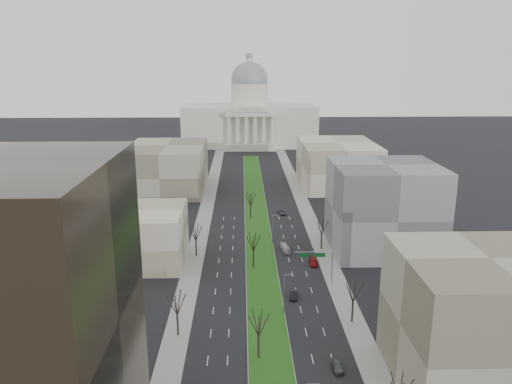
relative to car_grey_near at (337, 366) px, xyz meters
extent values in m
plane|color=black|center=(-11.32, 83.63, -0.72)|extent=(600.00, 600.00, 0.00)
cube|color=#999993|center=(-11.32, 82.63, -0.64)|extent=(8.00, 222.00, 0.15)
cube|color=#295216|center=(-11.32, 82.63, -0.55)|extent=(7.70, 221.70, 0.06)
cube|color=gray|center=(-28.82, 58.63, -0.64)|extent=(5.00, 330.00, 0.15)
cube|color=gray|center=(6.18, 58.63, -0.64)|extent=(5.00, 330.00, 0.15)
cube|color=beige|center=(-11.32, 233.63, 11.28)|extent=(80.00, 40.00, 24.00)
cube|color=beige|center=(-11.32, 210.63, 1.28)|extent=(30.00, 6.00, 4.00)
cube|color=beige|center=(-11.32, 210.63, 20.28)|extent=(28.00, 5.00, 2.50)
cube|color=beige|center=(-11.32, 210.63, 22.28)|extent=(20.00, 5.00, 1.80)
cube|color=beige|center=(-11.32, 210.63, 23.88)|extent=(12.00, 5.00, 1.60)
cylinder|color=beige|center=(-11.32, 233.63, 29.28)|extent=(22.00, 22.00, 14.00)
sphere|color=gray|center=(-11.32, 233.63, 38.28)|extent=(22.00, 22.00, 22.00)
cylinder|color=beige|center=(-11.32, 233.63, 49.28)|extent=(4.00, 4.00, 4.00)
sphere|color=gray|center=(-11.32, 233.63, 52.28)|extent=(4.00, 4.00, 4.00)
cylinder|color=beige|center=(-23.82, 210.63, 11.28)|extent=(2.00, 2.00, 16.00)
cylinder|color=beige|center=(-18.82, 210.63, 11.28)|extent=(2.00, 2.00, 16.00)
cylinder|color=beige|center=(-13.82, 210.63, 11.28)|extent=(2.00, 2.00, 16.00)
cylinder|color=beige|center=(-8.82, 210.63, 11.28)|extent=(2.00, 2.00, 16.00)
cylinder|color=beige|center=(-3.82, 210.63, 11.28)|extent=(2.00, 2.00, 16.00)
cylinder|color=beige|center=(1.18, 210.63, 11.28)|extent=(2.00, 2.00, 16.00)
cube|color=tan|center=(-44.32, 48.63, 6.28)|extent=(26.00, 22.00, 14.00)
cube|color=#79725D|center=(21.68, -4.37, 10.28)|extent=(26.00, 24.00, 22.00)
cube|color=slate|center=(22.68, 55.63, 11.28)|extent=(28.00, 26.00, 24.00)
cube|color=#79725D|center=(-46.32, 123.63, 8.28)|extent=(30.00, 40.00, 18.00)
cube|color=tan|center=(23.68, 128.63, 8.28)|extent=(30.00, 40.00, 18.00)
cylinder|color=black|center=(-28.52, 11.63, 1.44)|extent=(0.40, 0.40, 4.32)
cylinder|color=black|center=(-28.52, 51.63, 1.39)|extent=(0.40, 0.40, 4.22)
cylinder|color=black|center=(5.88, 15.63, 1.49)|extent=(0.40, 0.40, 4.42)
cylinder|color=black|center=(5.88, 55.63, 1.30)|extent=(0.40, 0.40, 4.03)
cylinder|color=black|center=(-13.32, 3.63, 1.44)|extent=(0.40, 0.40, 4.32)
cylinder|color=black|center=(-13.32, 43.63, 1.44)|extent=(0.40, 0.40, 4.32)
cylinder|color=black|center=(-13.32, 83.63, 1.44)|extent=(0.40, 0.40, 4.32)
cylinder|color=gray|center=(-6.72, -16.37, 8.38)|extent=(1.80, 0.12, 0.12)
cylinder|color=gray|center=(-7.62, 18.63, 3.78)|extent=(0.20, 0.20, 9.00)
cylinder|color=gray|center=(-6.72, 18.63, 8.38)|extent=(1.80, 0.12, 0.12)
cylinder|color=gray|center=(-7.62, 58.63, 3.78)|extent=(0.20, 0.20, 9.00)
cylinder|color=gray|center=(-6.72, 58.63, 8.38)|extent=(1.80, 0.12, 0.12)
cylinder|color=gray|center=(4.88, 33.63, 3.28)|extent=(0.24, 0.24, 8.00)
cylinder|color=gray|center=(0.38, 33.63, 7.28)|extent=(9.00, 0.18, 0.18)
cube|color=#0C591E|center=(1.88, 33.71, 6.48)|extent=(2.60, 0.08, 1.00)
cube|color=#0C591E|center=(-1.62, 33.71, 6.48)|extent=(2.20, 0.08, 1.00)
imported|color=#4A4E52|center=(0.00, 0.00, 0.00)|extent=(1.77, 4.25, 1.44)
imported|color=black|center=(-4.77, 26.49, 0.00)|extent=(2.16, 4.56, 1.44)
imported|color=maroon|center=(2.18, 44.94, 0.01)|extent=(2.24, 5.09, 1.46)
imported|color=#46484D|center=(-2.55, 88.51, -0.05)|extent=(2.86, 5.08, 1.34)
imported|color=silver|center=(-4.34, 54.50, 0.18)|extent=(2.55, 6.61, 1.80)
camera|label=1|loc=(-15.97, -74.06, 50.58)|focal=35.00mm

